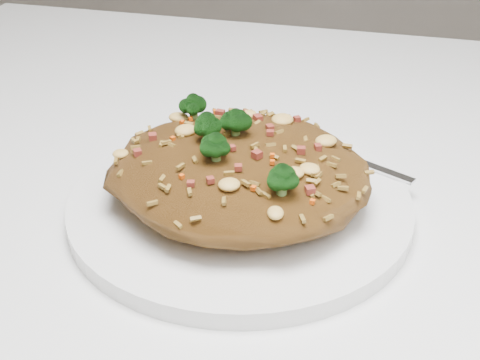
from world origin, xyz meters
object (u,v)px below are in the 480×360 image
object	(u,v)px
dining_table	(381,276)
plate	(240,204)
fried_rice	(240,163)
fork	(337,154)

from	to	relation	value
dining_table	plate	bearing A→B (deg)	-152.43
plate	fried_rice	size ratio (longest dim) A/B	1.33
fried_rice	fork	bearing A→B (deg)	52.13
plate	fork	bearing A→B (deg)	52.24
fork	plate	bearing A→B (deg)	-102.06
plate	fork	size ratio (longest dim) A/B	1.75
fried_rice	fork	size ratio (longest dim) A/B	1.32
plate	fried_rice	distance (m)	0.04
plate	fried_rice	xyz separation A→B (m)	(-0.00, -0.00, 0.04)
fork	dining_table	bearing A→B (deg)	1.21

